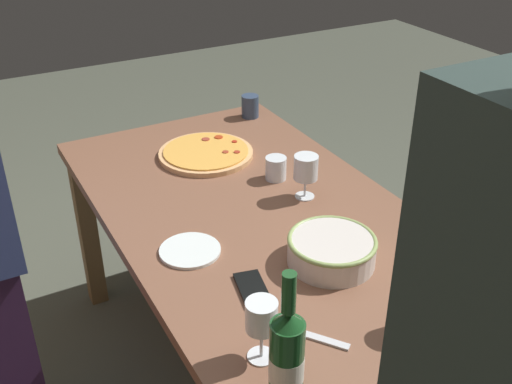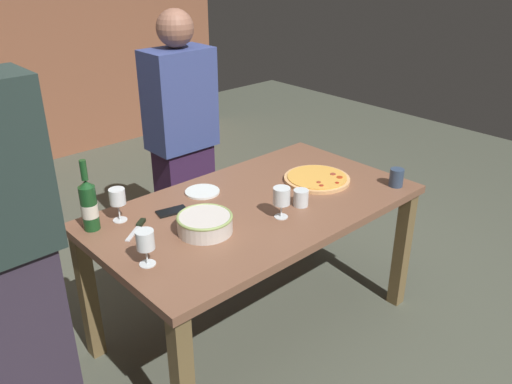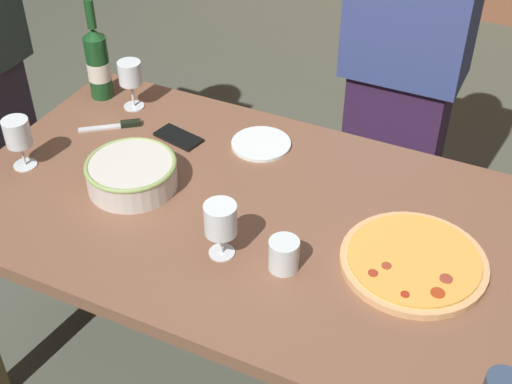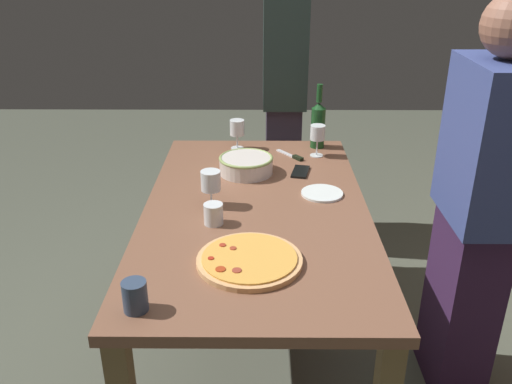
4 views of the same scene
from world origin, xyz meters
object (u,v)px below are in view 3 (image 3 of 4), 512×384
object	(u,v)px
wine_bottle	(98,62)
wine_glass_near_pizza	(130,76)
cell_phone	(179,137)
pizza	(414,261)
wine_glass_far_left	(18,134)
wine_glass_by_bottle	(221,222)
dining_table	(256,237)
person_host	(404,67)
side_plate	(261,144)
serving_bowl	(132,173)
pizza_knife	(118,125)
cup_amber	(284,255)

from	to	relation	value
wine_bottle	wine_glass_near_pizza	world-z (taller)	wine_bottle
wine_bottle	cell_phone	bearing A→B (deg)	-17.37
pizza	wine_glass_near_pizza	distance (m)	1.06
wine_glass_far_left	cell_phone	world-z (taller)	wine_glass_far_left
wine_bottle	wine_glass_by_bottle	size ratio (longest dim) A/B	2.20
dining_table	person_host	xyz separation A→B (m)	(0.15, 0.83, 0.14)
wine_glass_by_bottle	side_plate	distance (m)	0.48
pizza	side_plate	size ratio (longest dim) A/B	1.99
serving_bowl	wine_glass_by_bottle	bearing A→B (deg)	-21.00
dining_table	pizza_knife	distance (m)	0.59
serving_bowl	wine_bottle	bearing A→B (deg)	134.58
cup_amber	pizza_knife	world-z (taller)	cup_amber
dining_table	cell_phone	size ratio (longest dim) A/B	11.11
wine_bottle	dining_table	bearing A→B (deg)	-23.93
serving_bowl	wine_glass_near_pizza	distance (m)	0.42
wine_glass_far_left	person_host	xyz separation A→B (m)	(0.83, 0.93, -0.06)
wine_bottle	wine_glass_far_left	bearing A→B (deg)	-86.32
dining_table	wine_glass_near_pizza	xyz separation A→B (m)	(-0.58, 0.30, 0.21)
pizza	pizza_knife	xyz separation A→B (m)	(-0.98, 0.20, -0.01)
pizza	side_plate	bearing A→B (deg)	151.25
wine_bottle	wine_glass_by_bottle	bearing A→B (deg)	-35.20
cup_amber	wine_glass_by_bottle	bearing A→B (deg)	-172.29
wine_glass_by_bottle	side_plate	world-z (taller)	wine_glass_by_bottle
serving_bowl	wine_glass_far_left	distance (m)	0.34
side_plate	wine_bottle	bearing A→B (deg)	176.65
cup_amber	pizza_knife	size ratio (longest dim) A/B	0.49
wine_glass_far_left	cup_amber	bearing A→B (deg)	-3.97
cup_amber	cell_phone	xyz separation A→B (m)	(-0.50, 0.36, -0.04)
pizza_knife	wine_glass_near_pizza	bearing A→B (deg)	100.40
wine_glass_near_pizza	cell_phone	distance (m)	0.26
pizza	person_host	bearing A→B (deg)	107.84
cup_amber	person_host	world-z (taller)	person_host
serving_bowl	wine_glass_far_left	bearing A→B (deg)	-170.85
dining_table	wine_glass_near_pizza	bearing A→B (deg)	152.54
wine_glass_near_pizza	wine_glass_by_bottle	world-z (taller)	wine_glass_near_pizza
serving_bowl	pizza_knife	size ratio (longest dim) A/B	1.51
cell_phone	pizza_knife	size ratio (longest dim) A/B	0.87
side_plate	pizza_knife	xyz separation A→B (m)	(-0.44, -0.10, 0.00)
serving_bowl	cell_phone	world-z (taller)	serving_bowl
pizza	wine_glass_by_bottle	size ratio (longest dim) A/B	2.35
wine_glass_near_pizza	wine_glass_by_bottle	xyz separation A→B (m)	(0.57, -0.48, -0.01)
serving_bowl	cup_amber	bearing A→B (deg)	-12.52
serving_bowl	wine_glass_far_left	size ratio (longest dim) A/B	1.64
pizza_knife	wine_glass_by_bottle	bearing A→B (deg)	-33.35
pizza	cell_phone	distance (m)	0.81
pizza	cup_amber	bearing A→B (deg)	-153.24
pizza	cell_phone	world-z (taller)	pizza
wine_glass_near_pizza	person_host	bearing A→B (deg)	36.07
wine_glass_by_bottle	wine_glass_far_left	size ratio (longest dim) A/B	0.99
cup_amber	dining_table	bearing A→B (deg)	133.09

